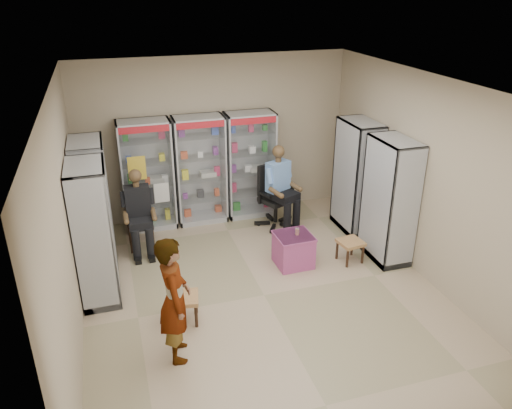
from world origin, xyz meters
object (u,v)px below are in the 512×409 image
object	(u,v)px
cabinet_back_mid	(200,170)
office_chair	(276,196)
seated_shopkeeper	(277,189)
wooden_chair	(140,222)
cabinet_left_near	(94,234)
standing_man	(174,300)
woven_stool_a	(350,251)
cabinet_back_left	(147,176)
cabinet_left_far	(93,202)
woven_stool_b	(184,308)
cabinet_right_far	(357,177)
pink_trunk	(293,250)
cabinet_back_right	(250,165)
cabinet_right_near	(389,201)

from	to	relation	value
cabinet_back_mid	office_chair	xyz separation A→B (m)	(1.26, -0.62, -0.43)
seated_shopkeeper	wooden_chair	bearing A→B (deg)	157.52
cabinet_left_near	seated_shopkeeper	distance (m)	3.43
standing_man	woven_stool_a	bearing A→B (deg)	-60.56
cabinet_back_left	woven_stool_a	distance (m)	3.75
cabinet_back_left	wooden_chair	world-z (taller)	cabinet_back_left
standing_man	cabinet_left_near	bearing A→B (deg)	32.74
office_chair	seated_shopkeeper	world-z (taller)	seated_shopkeeper
cabinet_back_mid	cabinet_left_far	bearing A→B (deg)	-153.68
office_chair	woven_stool_b	xyz separation A→B (m)	(-2.10, -2.36, -0.38)
cabinet_right_far	office_chair	world-z (taller)	cabinet_right_far
cabinet_back_left	pink_trunk	xyz separation A→B (m)	(2.01, -2.04, -0.74)
cabinet_back_right	cabinet_right_far	xyz separation A→B (m)	(1.63, -1.13, 0.00)
seated_shopkeeper	standing_man	size ratio (longest dim) A/B	0.92
woven_stool_a	cabinet_left_near	bearing A→B (deg)	177.32
seated_shopkeeper	woven_stool_b	distance (m)	3.17
cabinet_left_far	standing_man	bearing A→B (deg)	17.60
cabinet_right_far	office_chair	bearing A→B (deg)	68.80
pink_trunk	woven_stool_b	world-z (taller)	pink_trunk
office_chair	woven_stool_b	distance (m)	3.18
wooden_chair	woven_stool_b	world-z (taller)	wooden_chair
office_chair	standing_man	xyz separation A→B (m)	(-2.29, -2.99, 0.22)
cabinet_left_far	cabinet_back_left	bearing A→B (deg)	135.00
wooden_chair	woven_stool_a	distance (m)	3.51
cabinet_back_right	cabinet_left_near	xyz separation A→B (m)	(-2.83, -2.03, 0.00)
cabinet_right_near	seated_shopkeeper	size ratio (longest dim) A/B	1.37
woven_stool_a	seated_shopkeeper	bearing A→B (deg)	114.87
cabinet_back_mid	seated_shopkeeper	size ratio (longest dim) A/B	1.37
office_chair	standing_man	size ratio (longest dim) A/B	0.72
woven_stool_b	cabinet_left_far	bearing A→B (deg)	116.90
cabinet_back_right	pink_trunk	bearing A→B (deg)	-86.90
cabinet_right_far	woven_stool_a	bearing A→B (deg)	150.65
cabinet_left_far	woven_stool_b	xyz separation A→B (m)	(1.04, -2.04, -0.81)
cabinet_left_far	cabinet_left_near	bearing A→B (deg)	-0.00
cabinet_right_far	seated_shopkeeper	xyz separation A→B (m)	(-1.32, 0.46, -0.27)
seated_shopkeeper	woven_stool_b	size ratio (longest dim) A/B	3.81
cabinet_right_near	standing_man	distance (m)	3.87
cabinet_back_right	woven_stool_b	xyz separation A→B (m)	(-1.79, -2.97, -0.81)
wooden_chair	seated_shopkeeper	xyz separation A→B (m)	(2.46, 0.06, 0.26)
cabinet_back_mid	cabinet_left_near	xyz separation A→B (m)	(-1.88, -2.03, 0.00)
cabinet_back_left	cabinet_right_near	world-z (taller)	same
woven_stool_a	cabinet_back_mid	bearing A→B (deg)	131.74
office_chair	cabinet_left_far	bearing A→B (deg)	161.75
woven_stool_b	standing_man	xyz separation A→B (m)	(-0.19, -0.64, 0.61)
office_chair	cabinet_right_far	bearing A→B (deg)	-45.16
cabinet_right_near	seated_shopkeeper	xyz separation A→B (m)	(-1.32, 1.56, -0.27)
cabinet_left_far	standing_man	world-z (taller)	cabinet_left_far
cabinet_right_near	woven_stool_a	size ratio (longest dim) A/B	5.46
cabinet_back_right	cabinet_left_far	bearing A→B (deg)	-161.81
cabinet_back_right	woven_stool_b	size ratio (longest dim) A/B	5.21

